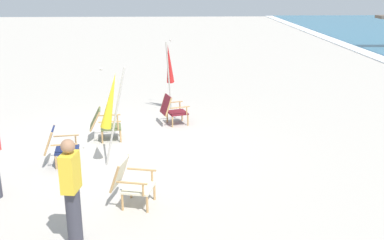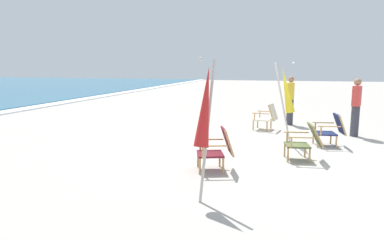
{
  "view_description": "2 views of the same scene",
  "coord_description": "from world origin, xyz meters",
  "views": [
    {
      "loc": [
        9.86,
        1.43,
        3.71
      ],
      "look_at": [
        0.08,
        1.77,
        0.67
      ],
      "focal_mm": 42.0,
      "sensor_mm": 36.0,
      "label": 1
    },
    {
      "loc": [
        -7.89,
        0.12,
        1.97
      ],
      "look_at": [
        -0.16,
        2.22,
        0.7
      ],
      "focal_mm": 32.0,
      "sensor_mm": 36.0,
      "label": 2
    }
  ],
  "objects": [
    {
      "name": "beach_chair_front_left",
      "position": [
        1.01,
        -1.04,
        0.43
      ],
      "size": [
        0.67,
        0.77,
        0.81
      ],
      "color": "#19234C",
      "rests_on": "ground"
    },
    {
      "name": "beach_chair_mid_center",
      "position": [
        -0.5,
        -0.34,
        0.42
      ],
      "size": [
        0.67,
        0.82,
        0.79
      ],
      "color": "#515B33",
      "rests_on": "ground"
    },
    {
      "name": "person_by_waterline",
      "position": [
        4.02,
        -0.08,
        0.84
      ],
      "size": [
        0.36,
        0.24,
        1.63
      ],
      "color": "#383842",
      "rests_on": "ground"
    },
    {
      "name": "beach_chair_front_right",
      "position": [
        -1.68,
        1.29,
        0.43
      ],
      "size": [
        0.75,
        0.81,
        0.82
      ],
      "color": "maroon",
      "rests_on": "ground"
    },
    {
      "name": "umbrella_furled_red",
      "position": [
        -3.16,
        1.21,
        1.37
      ],
      "size": [
        0.52,
        0.34,
        2.09
      ],
      "color": "#B7B2A8",
      "rests_on": "ground"
    },
    {
      "name": "ground_plane",
      "position": [
        0.0,
        0.0,
        0.0
      ],
      "size": [
        80.0,
        80.0,
        0.0
      ],
      "primitive_type": "plane",
      "color": "#B2AAA0"
    },
    {
      "name": "umbrella_furled_yellow",
      "position": [
        0.98,
        0.08,
        1.36
      ],
      "size": [
        0.41,
        0.59,
        2.08
      ],
      "color": "#B7B2A8",
      "rests_on": "ground"
    },
    {
      "name": "beach_chair_far_center",
      "position": [
        2.82,
        0.61,
        0.43
      ],
      "size": [
        0.7,
        0.78,
        0.82
      ],
      "color": "beige",
      "rests_on": "ground"
    }
  ]
}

